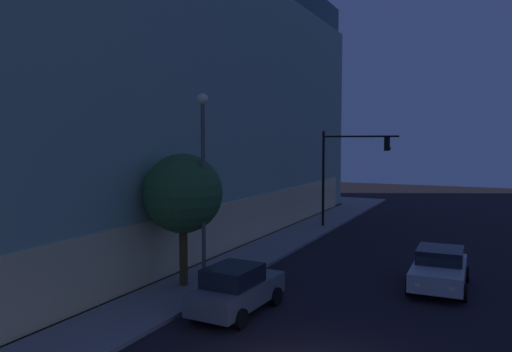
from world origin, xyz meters
TOP-DOWN VIEW (x-y plane):
  - modern_building at (14.85, 22.35)m, footprint 39.47×27.31m
  - traffic_light_far_corner at (22.11, 5.11)m, footprint 0.41×5.24m
  - street_lamp_sidewalk at (5.77, 6.35)m, footprint 0.44×0.44m
  - sidewalk_tree at (6.01, 7.48)m, footprint 3.26×3.26m
  - car_grey at (4.39, 4.15)m, footprint 4.29×2.12m
  - car_silver at (10.68, -2.04)m, footprint 4.65×2.30m

SIDE VIEW (x-z plane):
  - car_silver at x=10.68m, z-range 0.02..1.63m
  - car_grey at x=4.39m, z-range 0.00..1.74m
  - sidewalk_tree at x=6.01m, z-range 1.22..6.66m
  - traffic_light_far_corner at x=22.11m, z-range 1.33..7.95m
  - street_lamp_sidewalk at x=5.77m, z-range 1.16..8.95m
  - modern_building at x=14.85m, z-range -0.06..18.03m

